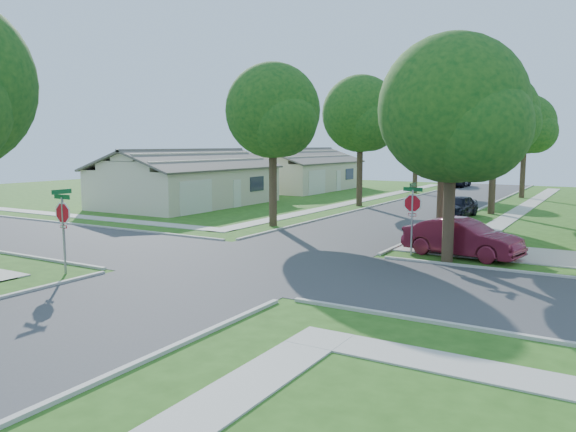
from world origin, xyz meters
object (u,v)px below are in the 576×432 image
at_px(tree_w_far, 417,134).
at_px(house_nw_near, 188,185).
at_px(car_driveway, 462,238).
at_px(car_curb_west, 458,180).
at_px(tree_e_mid, 496,117).
at_px(tree_e_near, 446,120).
at_px(stop_sign_ne, 412,206).
at_px(tree_w_near, 274,115).
at_px(tree_w_mid, 361,117).
at_px(tree_ne_corner, 454,116).
at_px(house_nw_far, 300,175).
at_px(stop_sign_sw, 63,217).
at_px(car_curb_east, 458,206).
at_px(tree_e_far, 526,127).

bearing_deg(tree_w_far, house_nw_near, -120.82).
distance_m(car_driveway, car_curb_west, 39.71).
bearing_deg(tree_e_mid, tree_e_near, -90.03).
bearing_deg(stop_sign_ne, tree_w_near, 155.26).
relative_size(tree_w_mid, tree_ne_corner, 1.10).
bearing_deg(house_nw_far, car_curb_west, 43.18).
xyz_separation_m(stop_sign_sw, tree_ne_corner, (11.06, 8.91, 3.56)).
bearing_deg(car_curb_east, house_nw_near, -164.88).
height_order(tree_w_far, car_curb_east, tree_w_far).
height_order(tree_e_mid, house_nw_near, tree_e_mid).
bearing_deg(tree_e_near, car_curb_west, 102.80).
xyz_separation_m(tree_w_near, car_driveway, (11.18, -3.51, -5.34)).
relative_size(stop_sign_ne, tree_e_near, 0.36).
bearing_deg(house_nw_near, tree_w_mid, 27.90).
bearing_deg(tree_w_far, tree_w_near, -89.99).
xyz_separation_m(house_nw_far, car_curb_west, (12.79, 12.01, -0.78)).
xyz_separation_m(tree_w_mid, house_nw_near, (-11.35, -6.01, -4.97)).
bearing_deg(house_nw_far, tree_w_mid, -44.07).
height_order(stop_sign_sw, car_curb_west, stop_sign_sw).
distance_m(house_nw_near, car_curb_east, 19.50).
height_order(stop_sign_sw, car_driveway, stop_sign_sw).
distance_m(stop_sign_ne, tree_w_mid, 19.31).
height_order(tree_w_near, car_curb_east, tree_w_near).
xyz_separation_m(tree_e_near, tree_e_far, (0.00, 25.00, 0.34)).
height_order(tree_e_near, car_curb_east, tree_e_near).
distance_m(stop_sign_sw, car_curb_east, 24.42).
xyz_separation_m(stop_sign_sw, tree_w_far, (0.05, 38.71, 3.48)).
distance_m(tree_e_near, tree_w_mid, 15.26).
height_order(stop_sign_ne, tree_w_mid, tree_w_mid).
height_order(tree_e_mid, tree_ne_corner, tree_e_mid).
height_order(tree_w_near, tree_ne_corner, tree_w_near).
relative_size(tree_ne_corner, car_curb_east, 2.19).
distance_m(tree_ne_corner, house_nw_far, 35.90).
height_order(stop_sign_sw, tree_e_mid, tree_e_mid).
distance_m(stop_sign_sw, car_curb_west, 48.74).
bearing_deg(car_driveway, tree_e_near, 38.14).
relative_size(house_nw_near, car_driveway, 2.91).
bearing_deg(tree_e_far, stop_sign_sw, -103.73).
bearing_deg(car_curb_east, tree_e_near, -75.42).
xyz_separation_m(stop_sign_ne, car_driveway, (1.84, 0.80, -1.26)).
relative_size(house_nw_near, car_curb_west, 2.68).
height_order(tree_e_near, tree_ne_corner, tree_ne_corner).
xyz_separation_m(tree_w_near, house_nw_near, (-11.35, 5.99, -4.60)).
xyz_separation_m(tree_w_near, tree_w_mid, (0.00, 12.00, 0.37)).
relative_size(tree_w_near, car_curb_east, 2.27).
bearing_deg(tree_ne_corner, tree_w_near, 156.44).
bearing_deg(house_nw_far, tree_e_near, -47.94).
height_order(stop_sign_sw, tree_w_far, tree_w_far).
bearing_deg(car_curb_west, house_nw_far, 42.54).
bearing_deg(tree_e_near, tree_w_far, 110.61).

